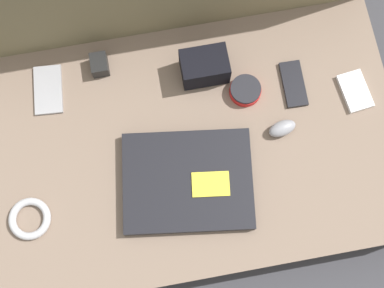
{
  "coord_description": "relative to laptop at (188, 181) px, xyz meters",
  "views": [
    {
      "loc": [
        -0.06,
        -0.31,
        1.45
      ],
      "look_at": [
        0.0,
        0.0,
        0.18
      ],
      "focal_mm": 50.0,
      "sensor_mm": 36.0,
      "label": 1
    }
  ],
  "objects": [
    {
      "name": "couch_seat",
      "position": [
        0.03,
        0.09,
        -0.09
      ],
      "size": [
        1.05,
        0.64,
        0.16
      ],
      "color": "#7A6656",
      "rests_on": "ground_plane"
    },
    {
      "name": "phone_black",
      "position": [
        -0.31,
        0.3,
        -0.01
      ],
      "size": [
        0.08,
        0.13,
        0.01
      ],
      "rotation": [
        0.0,
        0.0,
        -0.08
      ],
      "color": "#99999E",
      "rests_on": "couch_seat"
    },
    {
      "name": "charger_brick",
      "position": [
        -0.17,
        0.34,
        0.01
      ],
      "size": [
        0.04,
        0.05,
        0.04
      ],
      "color": "black",
      "rests_on": "couch_seat"
    },
    {
      "name": "computer_mouse",
      "position": [
        0.25,
        0.09,
        0.0
      ],
      "size": [
        0.08,
        0.05,
        0.03
      ],
      "rotation": [
        0.0,
        0.0,
        0.2
      ],
      "color": "gray",
      "rests_on": "couch_seat"
    },
    {
      "name": "phone_silver",
      "position": [
        0.31,
        0.2,
        -0.01
      ],
      "size": [
        0.06,
        0.12,
        0.01
      ],
      "rotation": [
        0.0,
        0.0,
        -0.03
      ],
      "color": "black",
      "rests_on": "couch_seat"
    },
    {
      "name": "phone_small",
      "position": [
        0.46,
        0.15,
        -0.01
      ],
      "size": [
        0.08,
        0.11,
        0.01
      ],
      "rotation": [
        0.0,
        0.0,
        0.12
      ],
      "color": "silver",
      "rests_on": "couch_seat"
    },
    {
      "name": "speaker_puck",
      "position": [
        0.18,
        0.2,
        -0.0
      ],
      "size": [
        0.08,
        0.08,
        0.03
      ],
      "color": "red",
      "rests_on": "couch_seat"
    },
    {
      "name": "cable_coil",
      "position": [
        -0.39,
        -0.02,
        -0.0
      ],
      "size": [
        0.1,
        0.1,
        0.02
      ],
      "color": "#B2B2B7",
      "rests_on": "couch_seat"
    },
    {
      "name": "camera_pouch",
      "position": [
        0.09,
        0.27,
        0.03
      ],
      "size": [
        0.12,
        0.08,
        0.08
      ],
      "color": "black",
      "rests_on": "couch_seat"
    },
    {
      "name": "laptop",
      "position": [
        0.0,
        0.0,
        0.0
      ],
      "size": [
        0.34,
        0.29,
        0.03
      ],
      "rotation": [
        0.0,
        0.0,
        -0.13
      ],
      "color": "black",
      "rests_on": "couch_seat"
    },
    {
      "name": "ground_plane",
      "position": [
        0.03,
        0.09,
        -0.17
      ],
      "size": [
        8.0,
        8.0,
        0.0
      ],
      "primitive_type": "plane",
      "color": "#38383D"
    }
  ]
}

